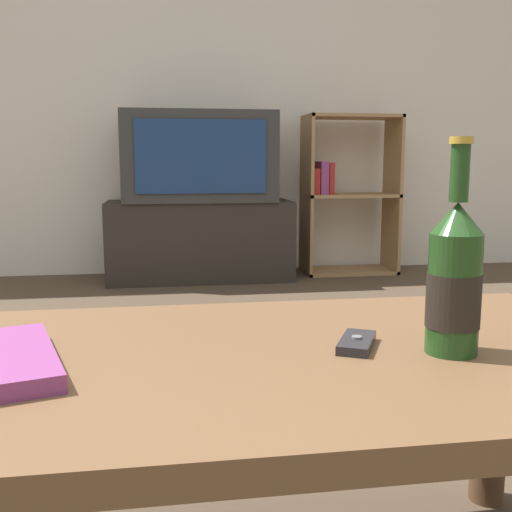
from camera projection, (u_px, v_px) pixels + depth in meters
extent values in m
cube|color=silver|center=(166.00, 63.00, 3.67)|extent=(8.00, 0.05, 2.60)
cube|color=brown|center=(196.00, 369.00, 0.85)|extent=(1.34, 0.62, 0.04)
cylinder|color=brown|center=(491.00, 412.00, 1.22)|extent=(0.07, 0.07, 0.39)
cube|color=#28231E|center=(200.00, 240.00, 3.58)|extent=(1.08, 0.43, 0.47)
cube|color=#2D2D2D|center=(199.00, 157.00, 3.50)|extent=(0.88, 0.46, 0.52)
cube|color=navy|center=(201.00, 157.00, 3.27)|extent=(0.72, 0.01, 0.40)
cube|color=#99754C|center=(307.00, 196.00, 3.71)|extent=(0.02, 0.30, 0.98)
cube|color=#99754C|center=(392.00, 195.00, 3.80)|extent=(0.02, 0.30, 0.98)
cube|color=#99754C|center=(348.00, 271.00, 3.83)|extent=(0.58, 0.30, 0.02)
cube|color=#99754C|center=(350.00, 195.00, 3.75)|extent=(0.58, 0.30, 0.02)
cube|color=#99754C|center=(352.00, 117.00, 3.68)|extent=(0.58, 0.30, 0.02)
cube|color=maroon|center=(313.00, 181.00, 3.70)|extent=(0.04, 0.21, 0.16)
cube|color=#7F3875|center=(321.00, 178.00, 3.71)|extent=(0.05, 0.21, 0.20)
cube|color=maroon|center=(328.00, 178.00, 3.71)|extent=(0.03, 0.21, 0.19)
cylinder|color=#1E4219|center=(454.00, 294.00, 0.85)|extent=(0.07, 0.07, 0.17)
cylinder|color=black|center=(453.00, 300.00, 0.85)|extent=(0.08, 0.08, 0.08)
cone|color=#1E4219|center=(458.00, 218.00, 0.83)|extent=(0.07, 0.07, 0.04)
cylinder|color=#1E4219|center=(460.00, 173.00, 0.82)|extent=(0.03, 0.03, 0.08)
cylinder|color=#B79333|center=(462.00, 140.00, 0.81)|extent=(0.03, 0.03, 0.01)
cube|color=#232328|center=(356.00, 342.00, 0.89)|extent=(0.09, 0.11, 0.01)
cylinder|color=slate|center=(356.00, 336.00, 0.89)|extent=(0.02, 0.02, 0.00)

